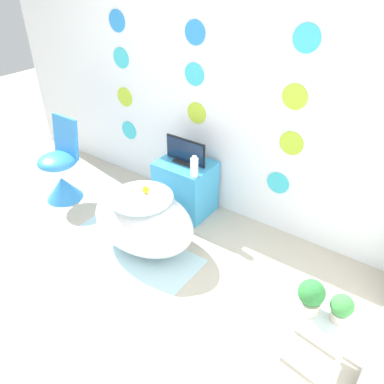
{
  "coord_description": "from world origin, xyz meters",
  "views": [
    {
      "loc": [
        1.94,
        -1.01,
        2.28
      ],
      "look_at": [
        0.61,
        0.86,
        0.79
      ],
      "focal_mm": 35.0,
      "sensor_mm": 36.0,
      "label": 1
    }
  ],
  "objects_px": {
    "chair": "(61,174)",
    "bathtub": "(143,221)",
    "tv": "(185,153)",
    "vase": "(194,167)",
    "potted_plant_right": "(341,308)",
    "potted_plant_left": "(311,296)"
  },
  "relations": [
    {
      "from": "chair",
      "to": "potted_plant_left",
      "type": "relative_size",
      "value": 3.8
    },
    {
      "from": "vase",
      "to": "potted_plant_right",
      "type": "xyz_separation_m",
      "value": [
        1.55,
        -0.71,
        -0.1
      ]
    },
    {
      "from": "bathtub",
      "to": "chair",
      "type": "bearing_deg",
      "value": 176.1
    },
    {
      "from": "vase",
      "to": "potted_plant_right",
      "type": "relative_size",
      "value": 1.07
    },
    {
      "from": "chair",
      "to": "tv",
      "type": "distance_m",
      "value": 1.38
    },
    {
      "from": "chair",
      "to": "potted_plant_left",
      "type": "height_order",
      "value": "chair"
    },
    {
      "from": "tv",
      "to": "potted_plant_right",
      "type": "height_order",
      "value": "tv"
    },
    {
      "from": "potted_plant_left",
      "to": "bathtub",
      "type": "bearing_deg",
      "value": 171.45
    },
    {
      "from": "chair",
      "to": "bathtub",
      "type": "bearing_deg",
      "value": -3.9
    },
    {
      "from": "tv",
      "to": "vase",
      "type": "xyz_separation_m",
      "value": [
        0.21,
        -0.16,
        -0.01
      ]
    },
    {
      "from": "chair",
      "to": "vase",
      "type": "relative_size",
      "value": 4.29
    },
    {
      "from": "bathtub",
      "to": "chair",
      "type": "xyz_separation_m",
      "value": [
        -1.22,
        0.08,
        0.01
      ]
    },
    {
      "from": "tv",
      "to": "potted_plant_left",
      "type": "relative_size",
      "value": 1.92
    },
    {
      "from": "bathtub",
      "to": "potted_plant_right",
      "type": "relative_size",
      "value": 5.14
    },
    {
      "from": "potted_plant_left",
      "to": "potted_plant_right",
      "type": "distance_m",
      "value": 0.18
    },
    {
      "from": "bathtub",
      "to": "tv",
      "type": "distance_m",
      "value": 0.77
    },
    {
      "from": "chair",
      "to": "vase",
      "type": "xyz_separation_m",
      "value": [
        1.41,
        0.43,
        0.36
      ]
    },
    {
      "from": "tv",
      "to": "chair",
      "type": "bearing_deg",
      "value": -154.06
    },
    {
      "from": "bathtub",
      "to": "chair",
      "type": "relative_size",
      "value": 1.13
    },
    {
      "from": "vase",
      "to": "potted_plant_right",
      "type": "height_order",
      "value": "vase"
    },
    {
      "from": "bathtub",
      "to": "vase",
      "type": "xyz_separation_m",
      "value": [
        0.19,
        0.51,
        0.37
      ]
    },
    {
      "from": "chair",
      "to": "tv",
      "type": "relative_size",
      "value": 1.98
    }
  ]
}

